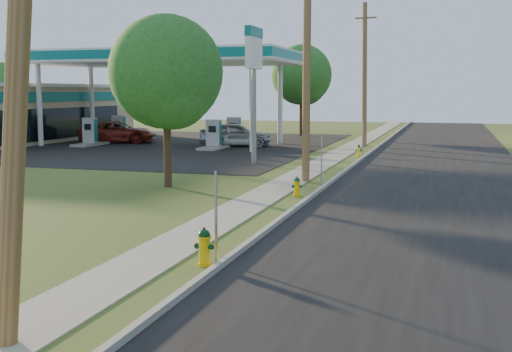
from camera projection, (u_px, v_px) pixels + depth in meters
The scene contains 26 objects.
ground_plane at pixel (108, 329), 10.01m from camera, with size 140.00×140.00×0.00m, color #3F5521.
road at pixel (428, 222), 18.21m from camera, with size 8.00×120.00×0.02m, color black.
curb at pixel (291, 212), 19.35m from camera, with size 0.15×120.00×0.15m, color gray.
sidewalk at pixel (236, 211), 19.86m from camera, with size 1.50×120.00×0.03m, color #9B988E.
forecourt at pixel (137, 144), 44.97m from camera, with size 26.00×28.00×0.02m, color black.
utility_pole_near at pixel (19, 7), 8.61m from camera, with size 1.40×0.32×9.48m.
utility_pole_mid at pixel (307, 59), 25.67m from camera, with size 1.40×0.32×9.80m.
utility_pole_far at pixel (365, 74), 42.76m from camera, with size 1.40×0.32×9.50m.
sign_post_near at pixel (216, 217), 13.79m from camera, with size 0.05×0.04×2.00m, color gray.
sign_post_mid at pixel (322, 161), 24.99m from camera, with size 0.05×0.04×2.00m, color gray.
sign_post_far at pixel (363, 139), 36.57m from camera, with size 0.05×0.04×2.00m, color gray.
gas_canopy at pixel (161, 59), 43.62m from camera, with size 18.18×9.18×6.40m.
fuel_pump_nw at pixel (90, 135), 43.70m from camera, with size 1.20×3.20×1.90m.
fuel_pump_ne at pixel (214, 138), 41.11m from camera, with size 1.20×3.20×1.90m.
fuel_pump_sw at pixel (119, 132), 47.49m from camera, with size 1.20×3.20×1.90m.
fuel_pump_se at pixel (234, 134), 44.91m from camera, with size 1.20×3.20×1.90m.
convenience_store at pixel (4, 112), 47.85m from camera, with size 10.40×22.40×4.25m.
price_pylon at pixel (254, 56), 31.94m from camera, with size 0.34×2.04×6.85m.
tree_verge at pixel (168, 76), 24.27m from camera, with size 4.35×4.35×6.59m.
tree_lot at pixel (303, 77), 52.64m from camera, with size 4.97×4.97×7.53m.
tree_back at pixel (2, 87), 56.92m from camera, with size 4.13×4.13×6.26m.
hydrant_near at pixel (204, 247), 13.60m from camera, with size 0.43×0.38×0.83m.
hydrant_mid at pixel (297, 187), 22.61m from camera, with size 0.37×0.33×0.71m.
hydrant_far at pixel (359, 151), 36.47m from camera, with size 0.36×0.32×0.70m.
car_red at pixel (118, 132), 46.12m from camera, with size 2.52×5.46×1.52m, color maroon.
car_silver at pixel (236, 134), 42.98m from camera, with size 1.95×4.84×1.65m, color #A9ABB1.
Camera 1 is at (5.01, -8.53, 3.68)m, focal length 45.00 mm.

